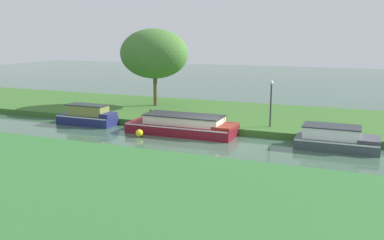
{
  "coord_description": "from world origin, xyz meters",
  "views": [
    {
      "loc": [
        7.99,
        -21.75,
        5.95
      ],
      "look_at": [
        -1.4,
        1.2,
        0.9
      ],
      "focal_mm": 39.24,
      "sensor_mm": 36.0,
      "label": 1
    }
  ],
  "objects_px": {
    "willow_tree_left": "(154,54)",
    "channel_buoy": "(139,133)",
    "slate_narrowboat": "(336,139)",
    "navy_cruiser": "(88,116)",
    "maroon_barge": "(183,125)",
    "mooring_post_far": "(151,115)",
    "mooring_post_near": "(99,110)",
    "lamp_post": "(271,98)"
  },
  "relations": [
    {
      "from": "navy_cruiser",
      "to": "lamp_post",
      "type": "bearing_deg",
      "value": 10.41
    },
    {
      "from": "slate_narrowboat",
      "to": "mooring_post_near",
      "type": "height_order",
      "value": "same"
    },
    {
      "from": "maroon_barge",
      "to": "channel_buoy",
      "type": "bearing_deg",
      "value": -139.99
    },
    {
      "from": "willow_tree_left",
      "to": "navy_cruiser",
      "type": "bearing_deg",
      "value": -104.91
    },
    {
      "from": "slate_narrowboat",
      "to": "willow_tree_left",
      "type": "relative_size",
      "value": 0.7
    },
    {
      "from": "channel_buoy",
      "to": "mooring_post_far",
      "type": "bearing_deg",
      "value": 104.9
    },
    {
      "from": "slate_narrowboat",
      "to": "mooring_post_near",
      "type": "xyz_separation_m",
      "value": [
        -15.78,
        1.22,
        0.29
      ]
    },
    {
      "from": "navy_cruiser",
      "to": "maroon_barge",
      "type": "bearing_deg",
      "value": -0.0
    },
    {
      "from": "navy_cruiser",
      "to": "mooring_post_near",
      "type": "relative_size",
      "value": 4.94
    },
    {
      "from": "mooring_post_far",
      "to": "mooring_post_near",
      "type": "bearing_deg",
      "value": 180.0
    },
    {
      "from": "maroon_barge",
      "to": "mooring_post_far",
      "type": "relative_size",
      "value": 9.52
    },
    {
      "from": "willow_tree_left",
      "to": "channel_buoy",
      "type": "xyz_separation_m",
      "value": [
        3.2,
        -8.2,
        -4.27
      ]
    },
    {
      "from": "slate_narrowboat",
      "to": "navy_cruiser",
      "type": "bearing_deg",
      "value": 180.0
    },
    {
      "from": "willow_tree_left",
      "to": "mooring_post_far",
      "type": "distance_m",
      "value": 6.88
    },
    {
      "from": "maroon_barge",
      "to": "navy_cruiser",
      "type": "distance_m",
      "value": 7.0
    },
    {
      "from": "willow_tree_left",
      "to": "mooring_post_near",
      "type": "bearing_deg",
      "value": -107.23
    },
    {
      "from": "willow_tree_left",
      "to": "channel_buoy",
      "type": "bearing_deg",
      "value": -68.71
    },
    {
      "from": "mooring_post_near",
      "to": "mooring_post_far",
      "type": "xyz_separation_m",
      "value": [
        4.03,
        0.0,
        -0.06
      ]
    },
    {
      "from": "maroon_barge",
      "to": "mooring_post_near",
      "type": "xyz_separation_m",
      "value": [
        -6.9,
        1.22,
        0.29
      ]
    },
    {
      "from": "maroon_barge",
      "to": "channel_buoy",
      "type": "relative_size",
      "value": 14.79
    },
    {
      "from": "maroon_barge",
      "to": "lamp_post",
      "type": "distance_m",
      "value": 5.59
    },
    {
      "from": "lamp_post",
      "to": "mooring_post_far",
      "type": "relative_size",
      "value": 4.03
    },
    {
      "from": "maroon_barge",
      "to": "slate_narrowboat",
      "type": "height_order",
      "value": "slate_narrowboat"
    },
    {
      "from": "maroon_barge",
      "to": "willow_tree_left",
      "type": "relative_size",
      "value": 1.11
    },
    {
      "from": "maroon_barge",
      "to": "mooring_post_far",
      "type": "bearing_deg",
      "value": 157.05
    },
    {
      "from": "willow_tree_left",
      "to": "mooring_post_near",
      "type": "xyz_separation_m",
      "value": [
        -1.63,
        -5.24,
        -3.69
      ]
    },
    {
      "from": "navy_cruiser",
      "to": "mooring_post_near",
      "type": "height_order",
      "value": "navy_cruiser"
    },
    {
      "from": "navy_cruiser",
      "to": "mooring_post_near",
      "type": "distance_m",
      "value": 1.24
    },
    {
      "from": "lamp_post",
      "to": "willow_tree_left",
      "type": "bearing_deg",
      "value": 157.16
    },
    {
      "from": "navy_cruiser",
      "to": "channel_buoy",
      "type": "relative_size",
      "value": 8.89
    },
    {
      "from": "slate_narrowboat",
      "to": "mooring_post_near",
      "type": "bearing_deg",
      "value": 175.59
    },
    {
      "from": "lamp_post",
      "to": "mooring_post_near",
      "type": "distance_m",
      "value": 11.89
    },
    {
      "from": "mooring_post_near",
      "to": "channel_buoy",
      "type": "xyz_separation_m",
      "value": [
        4.82,
        -2.96,
        -0.58
      ]
    },
    {
      "from": "mooring_post_near",
      "to": "mooring_post_far",
      "type": "relative_size",
      "value": 1.16
    },
    {
      "from": "slate_narrowboat",
      "to": "channel_buoy",
      "type": "relative_size",
      "value": 9.37
    },
    {
      "from": "slate_narrowboat",
      "to": "mooring_post_far",
      "type": "bearing_deg",
      "value": 174.09
    },
    {
      "from": "slate_narrowboat",
      "to": "willow_tree_left",
      "type": "bearing_deg",
      "value": 155.47
    },
    {
      "from": "willow_tree_left",
      "to": "mooring_post_far",
      "type": "relative_size",
      "value": 8.58
    },
    {
      "from": "slate_narrowboat",
      "to": "mooring_post_near",
      "type": "relative_size",
      "value": 5.2
    },
    {
      "from": "slate_narrowboat",
      "to": "channel_buoy",
      "type": "distance_m",
      "value": 11.1
    },
    {
      "from": "slate_narrowboat",
      "to": "lamp_post",
      "type": "relative_size",
      "value": 1.5
    },
    {
      "from": "channel_buoy",
      "to": "navy_cruiser",
      "type": "bearing_deg",
      "value": 160.43
    }
  ]
}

